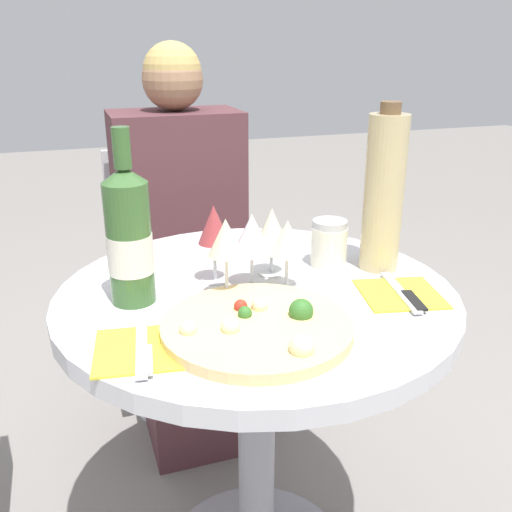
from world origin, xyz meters
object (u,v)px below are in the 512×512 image
Objects in this scene: tall_carafe at (384,193)px; dining_table at (256,364)px; seated_diner at (187,270)px; chair_behind_diner at (179,280)px; wine_bottle at (129,238)px; pizza_large at (258,327)px.

dining_table is at bearing -174.55° from tall_carafe.
chair_behind_diner is at bearing -90.00° from seated_diner.
chair_behind_diner is 2.44× the size of tall_carafe.
dining_table is 2.25× the size of tall_carafe.
tall_carafe is at bearing 0.03° from wine_bottle.
wine_bottle is at bearing 69.46° from seated_diner.
dining_table is at bearing -6.58° from wine_bottle.
tall_carafe is (0.53, 0.00, 0.04)m from wine_bottle.
pizza_large is at bearing -150.14° from tall_carafe.
seated_diner is at bearing 86.81° from pizza_large.
seated_diner is 0.83m from pizza_large.
tall_carafe is at bearing 116.30° from seated_diner.
wine_bottle is (-0.23, -0.61, 0.33)m from seated_diner.
dining_table is at bearing 90.72° from chair_behind_diner.
seated_diner reaches higher than pizza_large.
wine_bottle is at bearing 73.23° from chair_behind_diner.
seated_diner is at bearing 116.30° from tall_carafe.
dining_table is 2.43× the size of wine_bottle.
dining_table is 0.26m from pizza_large.
seated_diner is 3.65× the size of wine_bottle.
pizza_large is 0.93× the size of tall_carafe.
chair_behind_diner is at bearing 90.72° from dining_table.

